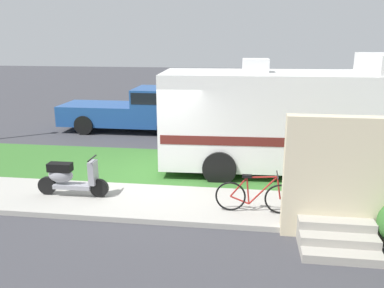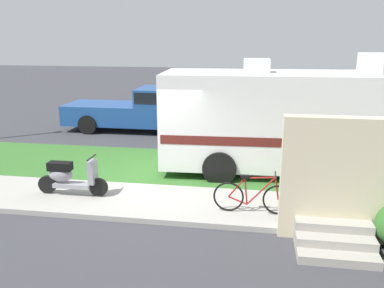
% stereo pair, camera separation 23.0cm
% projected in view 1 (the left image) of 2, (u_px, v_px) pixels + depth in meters
% --- Properties ---
extents(ground_plane, '(80.00, 80.00, 0.00)m').
position_uv_depth(ground_plane, '(152.00, 186.00, 10.57)').
color(ground_plane, '#38383D').
extents(sidewalk, '(24.00, 2.00, 0.12)m').
position_uv_depth(sidewalk, '(141.00, 202.00, 9.41)').
color(sidewalk, '#9E9B93').
rests_on(sidewalk, ground).
extents(grass_strip, '(24.00, 3.40, 0.08)m').
position_uv_depth(grass_strip, '(164.00, 167.00, 12.00)').
color(grass_strip, '#336628').
rests_on(grass_strip, ground).
extents(motorhome_rv, '(7.35, 2.76, 3.35)m').
position_uv_depth(motorhome_rv, '(297.00, 118.00, 11.22)').
color(motorhome_rv, silver).
rests_on(motorhome_rv, ground).
extents(scooter, '(1.74, 0.50, 0.97)m').
position_uv_depth(scooter, '(70.00, 177.00, 9.53)').
color(scooter, black).
rests_on(scooter, ground).
extents(bicycle, '(1.72, 0.52, 0.89)m').
position_uv_depth(bicycle, '(255.00, 196.00, 8.64)').
color(bicycle, black).
rests_on(bicycle, ground).
extents(pickup_truck_near, '(5.60, 2.11, 1.79)m').
position_uv_depth(pickup_truck_near, '(143.00, 108.00, 16.44)').
color(pickup_truck_near, '#1E478C').
rests_on(pickup_truck_near, ground).
extents(porch_steps, '(2.00, 1.26, 2.40)m').
position_uv_depth(porch_steps, '(337.00, 192.00, 7.59)').
color(porch_steps, '#9E998E').
rests_on(porch_steps, ground).
extents(bottle_green, '(0.07, 0.07, 0.28)m').
position_uv_depth(bottle_green, '(325.00, 203.00, 8.92)').
color(bottle_green, navy).
rests_on(bottle_green, ground).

